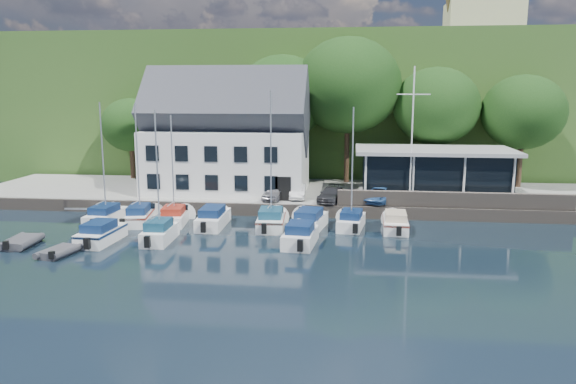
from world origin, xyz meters
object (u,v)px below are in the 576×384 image
(harbor_building, at_px, (227,143))
(car_blue, at_px, (379,194))
(boat_r1_0, at_px, (103,166))
(boat_r1_5, at_px, (309,219))
(boat_r1_1, at_px, (138,166))
(car_dgrey, at_px, (331,194))
(boat_r1_3, at_px, (213,216))
(dinghy_1, at_px, (59,250))
(car_white, at_px, (298,191))
(boat_r2_0, at_px, (101,232))
(boat_r1_4, at_px, (271,166))
(boat_r2_1, at_px, (157,172))
(club_pavilion, at_px, (433,172))
(car_silver, at_px, (274,192))
(boat_r1_7, at_px, (395,221))
(boat_r1_6, at_px, (352,172))
(boat_r1_2, at_px, (173,169))
(boat_r2_3, at_px, (300,233))
(dinghy_0, at_px, (21,241))
(flagpole, at_px, (412,136))

(harbor_building, height_order, car_blue, harbor_building)
(boat_r1_0, height_order, boat_r1_5, boat_r1_0)
(car_blue, distance_m, boat_r1_1, 19.16)
(boat_r1_1, bearing_deg, car_dgrey, 10.16)
(harbor_building, bearing_deg, boat_r1_3, -84.45)
(boat_r1_0, distance_m, dinghy_1, 9.41)
(car_white, bearing_deg, boat_r2_0, -138.85)
(boat_r1_4, xyz_separation_m, boat_r2_1, (-6.90, -4.48, 0.12))
(boat_r1_5, height_order, boat_r2_1, boat_r2_1)
(club_pavilion, relative_size, boat_r2_0, 2.19)
(car_silver, distance_m, boat_r1_3, 6.86)
(car_white, bearing_deg, boat_r1_1, -154.96)
(boat_r1_1, distance_m, boat_r1_7, 19.54)
(boat_r1_5, distance_m, boat_r1_6, 4.66)
(car_blue, height_order, boat_r1_2, boat_r1_2)
(boat_r2_3, bearing_deg, car_silver, 112.35)
(boat_r2_1, relative_size, dinghy_0, 2.98)
(car_blue, height_order, boat_r1_7, car_blue)
(flagpole, height_order, boat_r1_1, flagpole)
(boat_r1_5, relative_size, boat_r1_6, 0.78)
(car_silver, xyz_separation_m, car_dgrey, (4.72, -0.21, -0.02))
(boat_r1_4, relative_size, boat_r1_5, 1.40)
(boat_r1_6, relative_size, boat_r2_1, 0.89)
(car_white, distance_m, car_dgrey, 3.00)
(car_silver, bearing_deg, dinghy_1, -119.66)
(harbor_building, xyz_separation_m, boat_r2_1, (-1.63, -13.79, -0.64))
(club_pavilion, distance_m, boat_r1_4, 15.56)
(boat_r2_3, distance_m, dinghy_1, 15.12)
(boat_r1_5, bearing_deg, harbor_building, 140.36)
(boat_r1_1, bearing_deg, boat_r2_3, -29.47)
(boat_r1_7, xyz_separation_m, dinghy_1, (-21.04, -8.81, -0.37))
(dinghy_1, bearing_deg, boat_r1_3, 58.94)
(car_silver, bearing_deg, boat_r1_4, -74.83)
(boat_r1_0, xyz_separation_m, boat_r1_5, (15.54, -0.23, -3.61))
(harbor_building, relative_size, car_dgrey, 3.63)
(car_white, bearing_deg, boat_r1_4, -104.26)
(boat_r1_1, height_order, boat_r1_5, boat_r1_1)
(car_dgrey, xyz_separation_m, boat_r2_3, (-1.62, -9.73, -0.81))
(dinghy_0, bearing_deg, boat_r1_4, 19.28)
(boat_r1_0, bearing_deg, club_pavilion, 21.41)
(club_pavilion, bearing_deg, boat_r2_3, -128.06)
(boat_r1_5, distance_m, boat_r1_7, 6.26)
(boat_r1_1, xyz_separation_m, boat_r1_6, (16.00, 0.19, -0.18))
(boat_r1_0, xyz_separation_m, boat_r1_3, (8.37, -0.07, -3.61))
(boat_r2_0, bearing_deg, boat_r1_2, 63.40)
(car_white, height_order, boat_r1_5, car_white)
(boat_r1_7, relative_size, dinghy_0, 1.96)
(boat_r1_2, height_order, boat_r1_3, boat_r1_2)
(boat_r2_1, bearing_deg, boat_r1_6, 19.84)
(harbor_building, distance_m, boat_r1_4, 10.73)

